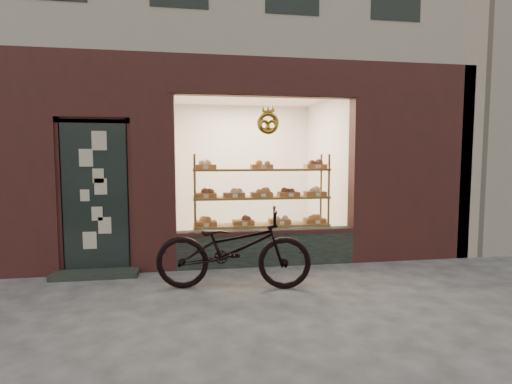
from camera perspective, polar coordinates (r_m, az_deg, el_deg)
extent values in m
plane|color=#404040|center=(4.19, 0.87, -18.24)|extent=(90.00, 90.00, 0.00)
cube|color=black|center=(6.17, 1.48, -7.89)|extent=(2.70, 0.25, 0.55)
cube|color=black|center=(6.02, -21.95, -0.63)|extent=(0.90, 0.04, 2.15)
cube|color=black|center=(6.05, -21.95, -10.81)|extent=(1.15, 0.35, 0.08)
torus|color=gold|center=(5.94, 1.72, 9.81)|extent=(0.33, 0.07, 0.33)
cube|color=olive|center=(6.63, 0.78, -8.98)|extent=(2.20, 0.45, 0.04)
cube|color=olive|center=(6.53, 0.79, -4.72)|extent=(2.20, 0.45, 0.03)
cube|color=olive|center=(6.47, 0.79, -0.78)|extent=(2.20, 0.45, 0.04)
cube|color=olive|center=(6.44, 0.80, 3.20)|extent=(2.20, 0.45, 0.04)
cylinder|color=olive|center=(6.19, -8.69, -2.50)|extent=(0.04, 0.04, 1.70)
cylinder|color=olive|center=(6.57, 10.32, -2.09)|extent=(0.04, 0.04, 1.70)
cylinder|color=olive|center=(6.58, -8.73, -2.06)|extent=(0.04, 0.04, 1.70)
cylinder|color=olive|center=(6.94, 9.24, -1.70)|extent=(0.04, 0.04, 1.70)
cube|color=#AA6235|center=(6.43, -7.16, -4.44)|extent=(0.34, 0.24, 0.07)
sphere|color=#CB7B4C|center=(6.41, -7.17, -3.69)|extent=(0.11, 0.11, 0.11)
cube|color=#E6ECCA|center=(6.24, -7.10, -4.72)|extent=(0.07, 0.01, 0.05)
cube|color=#AA6235|center=(6.48, -1.84, -4.33)|extent=(0.34, 0.24, 0.07)
sphere|color=#562E1F|center=(6.46, -1.84, -3.59)|extent=(0.11, 0.11, 0.11)
cube|color=#E6ECCA|center=(6.29, -1.61, -4.60)|extent=(0.08, 0.01, 0.05)
cube|color=#AA6235|center=(6.58, 3.37, -4.19)|extent=(0.34, 0.24, 0.07)
sphere|color=tan|center=(6.57, 3.37, -3.45)|extent=(0.11, 0.11, 0.11)
cube|color=#E6ECCA|center=(6.40, 3.73, -4.45)|extent=(0.07, 0.01, 0.05)
cube|color=#AA6235|center=(6.74, 8.36, -4.02)|extent=(0.34, 0.24, 0.07)
sphere|color=#CB7B4C|center=(6.72, 8.37, -3.30)|extent=(0.11, 0.11, 0.11)
cube|color=#E6ECCA|center=(6.56, 8.85, -4.26)|extent=(0.08, 0.01, 0.05)
cube|color=#AA6235|center=(6.37, -7.21, -0.44)|extent=(0.34, 0.24, 0.07)
sphere|color=#562E1F|center=(6.36, -7.22, 0.32)|extent=(0.11, 0.11, 0.11)
cube|color=#E6ECCA|center=(6.18, -7.14, -0.60)|extent=(0.07, 0.01, 0.06)
cube|color=#AA6235|center=(6.40, -3.18, -0.38)|extent=(0.34, 0.24, 0.07)
sphere|color=tan|center=(6.39, -3.18, 0.38)|extent=(0.11, 0.11, 0.11)
cube|color=#E6ECCA|center=(6.22, -2.99, -0.54)|extent=(0.07, 0.01, 0.06)
cube|color=#AA6235|center=(6.46, 0.79, -0.32)|extent=(0.34, 0.24, 0.07)
sphere|color=#CB7B4C|center=(6.46, 0.79, 0.43)|extent=(0.11, 0.11, 0.11)
cube|color=#E6ECCA|center=(6.28, 1.09, -0.48)|extent=(0.07, 0.01, 0.06)
cube|color=#AA6235|center=(6.56, 4.66, -0.26)|extent=(0.34, 0.24, 0.07)
sphere|color=#562E1F|center=(6.55, 4.67, 0.48)|extent=(0.11, 0.11, 0.11)
cube|color=#E6ECCA|center=(6.38, 5.07, -0.41)|extent=(0.07, 0.01, 0.06)
cube|color=#AA6235|center=(6.68, 8.41, -0.20)|extent=(0.34, 0.24, 0.07)
sphere|color=tan|center=(6.67, 8.42, 0.52)|extent=(0.11, 0.11, 0.11)
cube|color=#E6ECCA|center=(6.51, 8.91, -0.35)|extent=(0.08, 0.01, 0.06)
cube|color=#AA6235|center=(6.34, -7.25, 3.61)|extent=(0.34, 0.24, 0.07)
sphere|color=tan|center=(6.34, -7.26, 4.38)|extent=(0.11, 0.11, 0.11)
cube|color=#E6ECCA|center=(6.16, -7.19, 3.57)|extent=(0.07, 0.01, 0.06)
cube|color=#AA6235|center=(6.44, 0.80, 3.67)|extent=(0.34, 0.24, 0.07)
sphere|color=#CB7B4C|center=(6.44, 0.80, 4.43)|extent=(0.11, 0.11, 0.11)
cube|color=#E6ECCA|center=(6.26, 1.10, 3.63)|extent=(0.07, 0.01, 0.06)
cube|color=#AA6235|center=(6.66, 8.46, 3.66)|extent=(0.34, 0.24, 0.07)
sphere|color=#562E1F|center=(6.65, 8.47, 4.39)|extent=(0.11, 0.11, 0.11)
cube|color=#E6ECCA|center=(6.48, 8.96, 3.62)|extent=(0.08, 0.01, 0.06)
imported|color=black|center=(5.06, -3.26, -8.03)|extent=(2.03, 1.00, 1.02)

